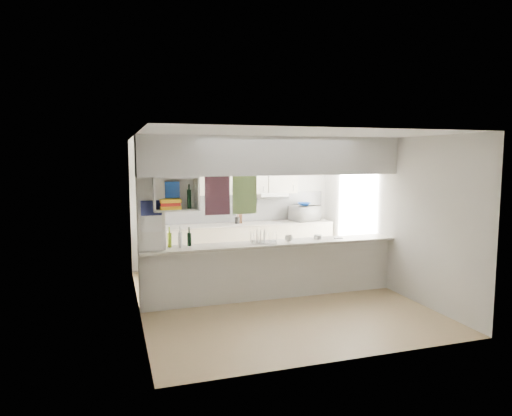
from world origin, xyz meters
name	(u,v)px	position (x,y,z in m)	size (l,w,h in m)	color
floor	(272,298)	(0.00, 0.00, 0.00)	(4.80, 4.80, 0.00)	tan
ceiling	(273,137)	(0.00, 0.00, 2.60)	(4.80, 4.80, 0.00)	white
wall_back	(234,204)	(0.00, 2.40, 1.30)	(4.20, 4.20, 0.00)	silver
wall_left	(137,225)	(-2.10, 0.00, 1.30)	(4.80, 4.80, 0.00)	silver
wall_right	(386,214)	(2.10, 0.00, 1.30)	(4.80, 4.80, 0.00)	silver
servery_partition	(262,197)	(-0.17, 0.00, 1.66)	(4.20, 0.50, 2.60)	silver
cubby_shelf	(174,196)	(-1.57, -0.06, 1.71)	(0.65, 0.35, 0.50)	white
kitchen_run	(245,228)	(0.16, 2.14, 0.83)	(3.60, 0.63, 2.24)	beige
microwave	(305,213)	(1.49, 2.11, 1.08)	(0.59, 0.40, 0.33)	white
bowl	(304,204)	(1.48, 2.13, 1.28)	(0.26, 0.26, 0.06)	navy
dish_rack	(263,237)	(-0.15, 0.03, 1.01)	(0.49, 0.42, 0.22)	silver
cup	(289,238)	(0.25, -0.08, 0.99)	(0.13, 0.13, 0.10)	white
wine_bottles	(175,240)	(-1.55, 0.07, 1.04)	(0.51, 0.14, 0.32)	black
plastic_tubs	(319,237)	(0.85, 0.05, 0.95)	(0.49, 0.17, 0.07)	silver
utensil_jar	(237,220)	(0.00, 2.15, 0.99)	(0.10, 0.10, 0.13)	black
knife_block	(240,218)	(0.06, 2.18, 1.02)	(0.10, 0.08, 0.20)	#502F1B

